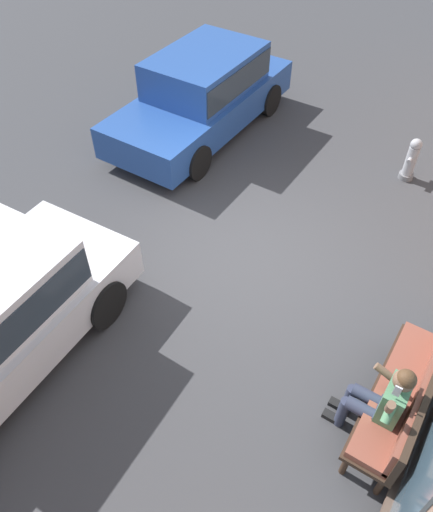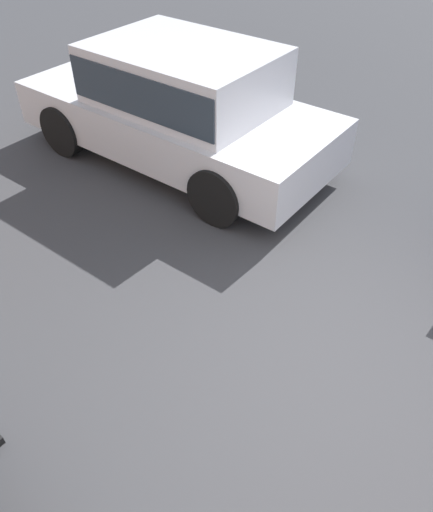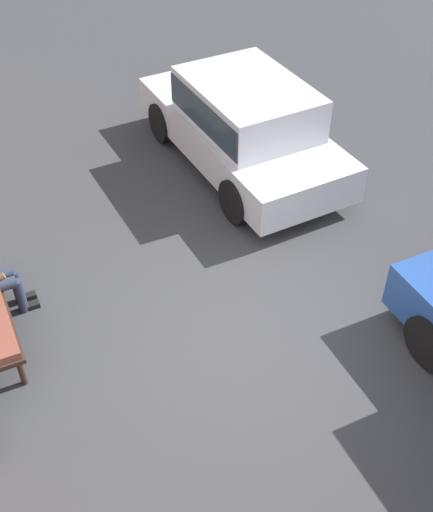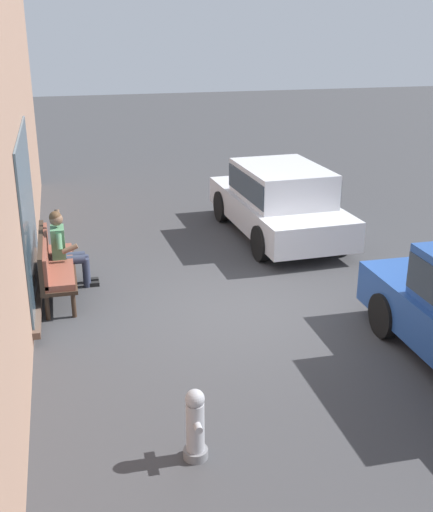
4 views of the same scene
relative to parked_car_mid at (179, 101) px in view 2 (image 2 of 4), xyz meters
The scene contains 2 objects.
ground_plane 3.80m from the parked_car_mid, 153.28° to the left, with size 60.00×60.00×0.00m, color #38383A.
parked_car_mid is the anchor object (origin of this frame).
Camera 2 is at (-0.86, 2.60, 3.40)m, focal length 35.00 mm.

